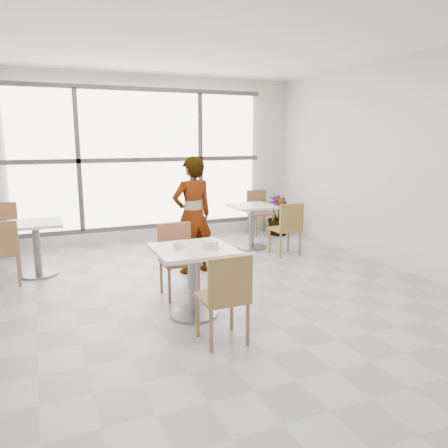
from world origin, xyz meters
name	(u,v)px	position (x,y,z in m)	size (l,w,h in m)	color
floor	(214,304)	(0.00, 0.00, 0.00)	(7.00, 7.00, 0.00)	#9E9EA5
ceiling	(212,27)	(0.00, 0.00, 3.00)	(7.00, 7.00, 0.00)	white
wall_back	(142,160)	(0.00, 3.50, 1.50)	(6.00, 6.00, 0.00)	silver
wall_right	(419,167)	(3.00, 0.00, 1.50)	(7.00, 7.00, 0.00)	silver
window	(142,160)	(0.00, 3.44, 1.50)	(4.60, 0.07, 2.52)	white
main_table	(193,269)	(-0.32, -0.21, 0.52)	(0.80, 0.80, 0.75)	white
chair_near	(226,293)	(-0.27, -0.97, 0.50)	(0.42, 0.42, 0.87)	olive
chair_far	(177,254)	(-0.27, 0.50, 0.50)	(0.42, 0.42, 0.87)	#9B5B3F
oatmeal_bowl	(211,244)	(-0.14, -0.28, 0.79)	(0.21, 0.21, 0.09)	silver
coffee_cup	(178,246)	(-0.47, -0.17, 0.78)	(0.16, 0.13, 0.07)	silver
person	(193,215)	(0.19, 1.27, 0.82)	(0.60, 0.39, 1.64)	black
bg_table_left	(36,241)	(-1.84, 1.99, 0.49)	(0.70, 0.70, 0.75)	silver
bg_table_right	(252,220)	(1.59, 2.21, 0.49)	(0.70, 0.70, 0.75)	silver
bg_chair_left_near	(2,249)	(-2.25, 1.64, 0.50)	(0.42, 0.42, 0.87)	brown
bg_chair_left_far	(4,226)	(-2.32, 3.24, 0.50)	(0.42, 0.42, 0.87)	#995F3B
bg_chair_right_near	(288,226)	(1.88, 1.49, 0.50)	(0.42, 0.42, 0.87)	olive
bg_chair_right_far	(259,209)	(2.23, 3.18, 0.50)	(0.42, 0.42, 0.87)	brown
plant_right	(279,216)	(2.54, 2.92, 0.39)	(0.43, 0.43, 0.77)	#4D793F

